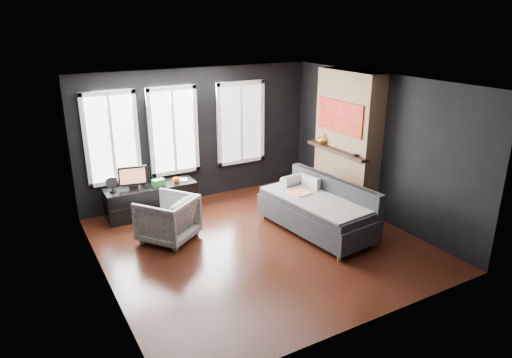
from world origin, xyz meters
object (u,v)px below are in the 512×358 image
sofa (316,207)px  mug (176,179)px  media_console (152,200)px  mantel_vase (322,139)px  armchair (167,217)px  book (179,175)px  monitor (133,176)px

sofa → mug: size_ratio=16.69×
media_console → mantel_vase: bearing=-17.4°
mug → media_console: bearing=170.7°
armchair → book: (0.68, 1.22, 0.26)m
sofa → monitor: bearing=133.1°
book → monitor: bearing=179.2°
mug → mantel_vase: (2.76, -0.97, 0.67)m
sofa → book: bearing=121.1°
monitor → book: size_ratio=2.56×
armchair → monitor: bearing=-116.3°
sofa → monitor: 3.45m
mantel_vase → sofa: bearing=-129.8°
sofa → book: sofa is taller
armchair → monitor: size_ratio=1.61×
sofa → media_console: 3.18m
mug → book: bearing=45.3°
armchair → mantel_vase: (3.34, 0.15, 0.90)m
monitor → book: (0.91, -0.01, -0.13)m
sofa → monitor: size_ratio=4.07×
sofa → armchair: size_ratio=2.53×
monitor → mug: size_ratio=4.10×
media_console → book: (0.60, 0.02, 0.40)m
armchair → mantel_vase: mantel_vase is taller
book → mug: bearing=-134.7°
book → media_console: bearing=-177.7°
sofa → mantel_vase: mantel_vase is taller
monitor → armchair: bearing=-68.9°
sofa → monitor: (-2.61, 2.23, 0.36)m
sofa → monitor: monitor is taller
sofa → media_console: sofa is taller
sofa → armchair: bearing=151.1°
armchair → monitor: (-0.22, 1.24, 0.40)m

